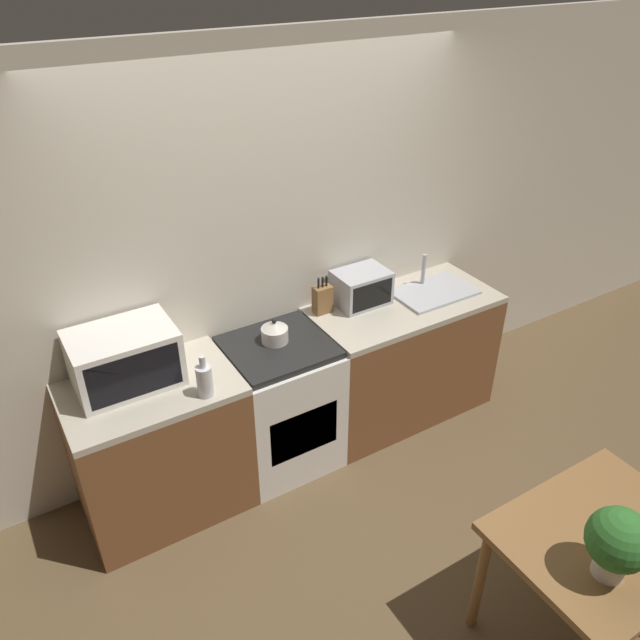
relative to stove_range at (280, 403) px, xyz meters
The scene contains 13 objects.
ground_plane 0.79m from the stove_range, 74.59° to the right, with size 16.00×16.00×0.00m, color brown.
wall_back 0.93m from the stove_range, 63.32° to the left, with size 10.00×0.06×2.60m.
counter_left_run 0.79m from the stove_range, behind, with size 0.95×0.62×0.90m.
counter_right_run 0.96m from the stove_range, ahead, with size 1.29×0.62×0.90m.
stove_range is the anchor object (origin of this frame).
kettle 0.52m from the stove_range, 84.62° to the left, with size 0.16×0.16×0.16m.
microwave 1.07m from the stove_range, behind, with size 0.55×0.38×0.32m.
bottle 0.81m from the stove_range, 158.05° to the right, with size 0.09×0.09×0.25m.
knife_block 0.72m from the stove_range, 23.51° to the left, with size 0.12×0.08×0.26m.
toaster_oven 0.92m from the stove_range, 12.47° to the left, with size 0.35×0.26×0.23m.
sink_basin 1.30m from the stove_range, ahead, with size 0.55×0.36×0.24m.
dining_table 1.98m from the stove_range, 70.74° to the right, with size 0.92×0.72×0.73m.
potted_plant 2.10m from the stove_range, 76.31° to the right, with size 0.26×0.26×0.34m.
Camera 1 is at (-1.56, -2.15, 3.00)m, focal length 35.00 mm.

